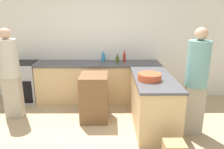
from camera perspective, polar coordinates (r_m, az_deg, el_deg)
wall_back at (r=5.11m, az=-3.45°, el=8.95°), size 8.00×0.06×2.70m
counter_back at (r=4.97m, az=-3.48°, el=-1.94°), size 2.73×0.66×0.89m
counter_peninsula at (r=4.01m, az=10.52°, el=-6.72°), size 0.69×1.57×0.89m
range_oven at (r=5.34m, az=-21.81°, el=-1.78°), size 0.61×0.62×0.91m
island_table at (r=4.15m, az=-4.66°, el=-5.86°), size 0.51×0.61×0.87m
mixing_bowl at (r=3.66m, az=9.78°, el=-0.60°), size 0.39×0.39×0.11m
olive_oil_bottle at (r=4.84m, az=1.40°, el=3.97°), size 0.08×0.08×0.18m
dish_soap_bottle at (r=4.98m, az=-2.28°, el=4.47°), size 0.09×0.09×0.22m
hot_sauce_bottle at (r=4.90m, az=3.23°, el=4.45°), size 0.06×0.06×0.26m
person_by_range at (r=4.45m, az=-25.10°, el=0.83°), size 0.35×0.35×1.71m
person_at_peninsula at (r=3.70m, az=21.16°, el=-1.10°), size 0.34×0.34×1.77m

